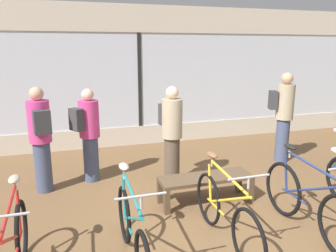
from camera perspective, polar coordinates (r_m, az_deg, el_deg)
name	(u,v)px	position (r m, az deg, el deg)	size (l,w,h in m)	color
ground_plane	(215,236)	(4.29, 8.27, -18.49)	(24.00, 24.00, 0.00)	brown
shop_back_wall	(139,76)	(7.67, -5.01, 8.73)	(12.00, 0.08, 3.20)	beige
bicycle_left	(132,233)	(3.61, -6.24, -17.98)	(0.46, 1.69, 1.02)	black
bicycle_center	(225,213)	(4.01, 9.93, -14.66)	(0.46, 1.68, 1.02)	black
bicycle_right	(309,203)	(4.48, 23.32, -12.20)	(0.46, 1.80, 1.05)	black
display_bench	(206,181)	(4.96, 6.58, -9.46)	(1.40, 0.44, 0.41)	brown
customer_near_rack	(89,133)	(5.70, -13.65, -1.11)	(0.56, 0.50, 1.61)	#424C6B
customer_by_window	(41,137)	(5.47, -21.30, -1.76)	(0.42, 0.54, 1.69)	#424C6B
customer_mid_floor	(172,132)	(5.44, 0.62, -1.09)	(0.38, 0.51, 1.66)	brown
customer_near_bench	(283,114)	(6.91, 19.45, 1.95)	(0.55, 0.45, 1.80)	#424C6B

